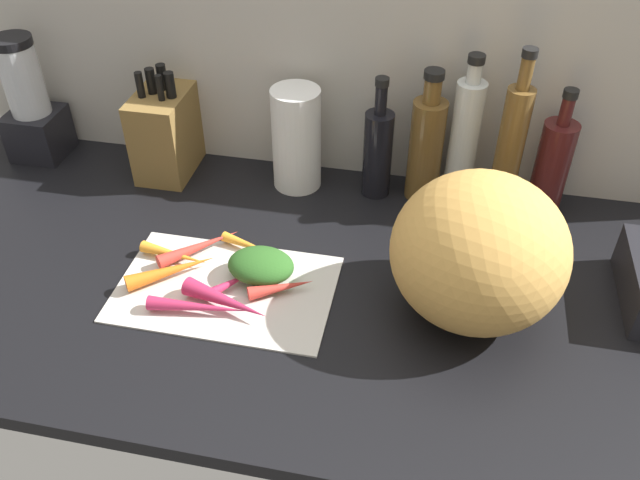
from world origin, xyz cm
name	(u,v)px	position (x,y,z in cm)	size (l,w,h in cm)	color
ground_plane	(306,282)	(0.00, 0.00, -1.50)	(170.00, 80.00, 3.00)	black
wall_back	(346,40)	(0.00, 38.50, 30.00)	(170.00, 3.00, 60.00)	#BCB7AD
cutting_board	(226,288)	(-13.63, -6.50, 0.40)	(39.31, 25.20, 0.80)	beige
carrot_0	(198,307)	(-16.18, -13.74, 2.11)	(2.61, 2.61, 17.64)	#B2264C
carrot_1	(281,288)	(-3.24, -6.06, 2.06)	(2.53, 2.53, 11.95)	red
carrot_2	(174,255)	(-25.30, -1.25, 1.95)	(2.30, 2.30, 13.95)	orange
carrot_3	(250,246)	(-12.08, 4.31, 1.82)	(2.04, 2.04, 12.18)	orange
carrot_4	(200,246)	(-21.36, 1.78, 2.14)	(2.68, 2.68, 16.90)	red
carrot_5	(171,270)	(-24.01, -5.99, 2.33)	(3.05, 3.05, 16.72)	orange
carrot_6	(231,283)	(-12.45, -6.47, 1.82)	(2.04, 2.04, 10.70)	#B2264C
carrot_7	(226,301)	(-11.67, -11.73, 2.53)	(3.46, 3.46, 16.52)	#B2264C
carrot_greens_pile	(261,265)	(-7.89, -2.50, 3.40)	(12.27, 9.44, 5.19)	#2D6023
winter_squash	(479,252)	(29.78, -2.72, 13.30)	(29.25, 28.93, 26.61)	gold
knife_block	(166,132)	(-38.05, 29.27, 9.75)	(10.93, 16.77, 24.34)	olive
blender_appliance	(31,107)	(-70.13, 29.60, 12.25)	(11.54, 11.54, 28.46)	black
paper_towel_roll	(296,139)	(-8.56, 29.50, 11.28)	(10.41, 10.41, 22.56)	white
bottle_0	(378,151)	(8.83, 29.68, 10.40)	(6.12, 6.12, 26.84)	black
bottle_1	(426,146)	(18.60, 30.72, 12.14)	(7.11, 7.11, 28.82)	brown
bottle_2	(464,140)	(26.00, 31.21, 14.21)	(5.93, 5.93, 32.42)	silver
bottle_3	(510,149)	(34.90, 28.03, 15.07)	(5.37, 5.37, 35.76)	brown
bottle_4	(552,166)	(43.95, 30.31, 10.82)	(6.94, 6.94, 27.61)	#471919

